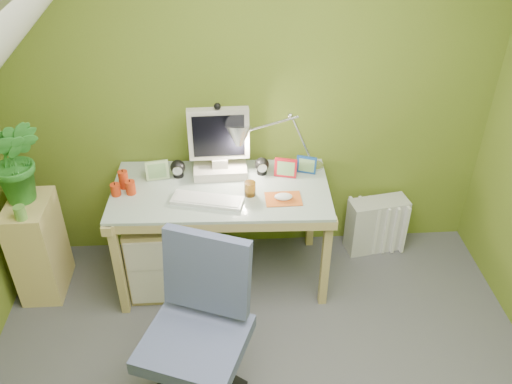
{
  "coord_description": "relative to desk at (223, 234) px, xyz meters",
  "views": [
    {
      "loc": [
        -0.16,
        -1.58,
        2.63
      ],
      "look_at": [
        0.0,
        1.0,
        0.85
      ],
      "focal_mm": 38.0,
      "sensor_mm": 36.0,
      "label": 1
    }
  ],
  "objects": [
    {
      "name": "side_ledge",
      "position": [
        -1.19,
        -0.04,
        -0.02
      ],
      "size": [
        0.26,
        0.39,
        0.69
      ],
      "primitive_type": "cube",
      "color": "#D6BA71",
      "rests_on": "floor"
    },
    {
      "name": "photo_frame_blue",
      "position": [
        0.56,
        0.16,
        0.42
      ],
      "size": [
        0.13,
        0.06,
        0.11
      ],
      "primitive_type": "cube",
      "rotation": [
        0.0,
        0.0,
        -0.34
      ],
      "color": "navy",
      "rests_on": "desk"
    },
    {
      "name": "keyboard",
      "position": [
        -0.08,
        -0.14,
        0.37
      ],
      "size": [
        0.45,
        0.24,
        0.02
      ],
      "primitive_type": "cube",
      "rotation": [
        0.0,
        0.0,
        -0.25
      ],
      "color": "silver",
      "rests_on": "desk"
    },
    {
      "name": "speaker_right",
      "position": [
        0.27,
        0.16,
        0.42
      ],
      "size": [
        0.11,
        0.11,
        0.11
      ],
      "primitive_type": null,
      "rotation": [
        0.0,
        0.0,
        0.16
      ],
      "color": "black",
      "rests_on": "desk"
    },
    {
      "name": "monitor",
      "position": [
        -0.0,
        0.18,
        0.62
      ],
      "size": [
        0.38,
        0.23,
        0.51
      ],
      "primitive_type": null,
      "rotation": [
        0.0,
        0.0,
        0.03
      ],
      "color": "beige",
      "rests_on": "desk"
    },
    {
      "name": "photo_frame_red",
      "position": [
        0.42,
        0.12,
        0.43
      ],
      "size": [
        0.14,
        0.06,
        0.12
      ],
      "primitive_type": "cube",
      "rotation": [
        0.0,
        0.0,
        -0.26
      ],
      "color": "#AE121C",
      "rests_on": "desk"
    },
    {
      "name": "candle_cluster",
      "position": [
        -0.6,
        0.01,
        0.42
      ],
      "size": [
        0.17,
        0.15,
        0.12
      ],
      "primitive_type": null,
      "rotation": [
        0.0,
        0.0,
        -0.1
      ],
      "color": "red",
      "rests_on": "desk"
    },
    {
      "name": "desk",
      "position": [
        0.0,
        0.0,
        0.0
      ],
      "size": [
        1.38,
        0.72,
        0.73
      ],
      "primitive_type": null,
      "rotation": [
        0.0,
        0.0,
        -0.03
      ],
      "color": "tan",
      "rests_on": "floor"
    },
    {
      "name": "green_cup",
      "position": [
        -1.17,
        -0.19,
        0.37
      ],
      "size": [
        0.08,
        0.08,
        0.09
      ],
      "primitive_type": "cylinder",
      "rotation": [
        0.0,
        0.0,
        -0.19
      ],
      "color": "#649E42",
      "rests_on": "side_ledge"
    },
    {
      "name": "radiator",
      "position": [
        1.11,
        0.23,
        -0.16
      ],
      "size": [
        0.44,
        0.23,
        0.41
      ],
      "primitive_type": "cube",
      "rotation": [
        0.0,
        0.0,
        0.17
      ],
      "color": "silver",
      "rests_on": "floor"
    },
    {
      "name": "mouse",
      "position": [
        0.38,
        -0.14,
        0.38
      ],
      "size": [
        0.12,
        0.09,
        0.04
      ],
      "primitive_type": "ellipsoid",
      "rotation": [
        0.0,
        0.0,
        0.16
      ],
      "color": "white",
      "rests_on": "mousepad"
    },
    {
      "name": "task_chair",
      "position": [
        -0.15,
        -1.01,
        0.14
      ],
      "size": [
        0.72,
        0.72,
        1.01
      ],
      "primitive_type": null,
      "rotation": [
        0.0,
        0.0,
        -0.37
      ],
      "color": "#464E73",
      "rests_on": "floor"
    },
    {
      "name": "potted_plant",
      "position": [
        -1.19,
        0.01,
        0.61
      ],
      "size": [
        0.32,
        0.26,
        0.56
      ],
      "primitive_type": "imported",
      "rotation": [
        0.0,
        0.0,
        0.05
      ],
      "color": "#2B7D29",
      "rests_on": "side_ledge"
    },
    {
      "name": "desk_lamp",
      "position": [
        0.45,
        0.18,
        0.67
      ],
      "size": [
        0.59,
        0.29,
        0.62
      ],
      "primitive_type": null,
      "rotation": [
        0.0,
        0.0,
        0.07
      ],
      "color": "silver",
      "rests_on": "desk"
    },
    {
      "name": "photo_frame_green",
      "position": [
        -0.4,
        0.14,
        0.43
      ],
      "size": [
        0.15,
        0.05,
        0.13
      ],
      "primitive_type": "cube",
      "rotation": [
        0.0,
        0.0,
        0.17
      ],
      "color": "#A3C084",
      "rests_on": "desk"
    },
    {
      "name": "amber_tumbler",
      "position": [
        0.18,
        -0.08,
        0.41
      ],
      "size": [
        0.07,
        0.07,
        0.09
      ],
      "primitive_type": "cylinder",
      "rotation": [
        0.0,
        0.0,
        -0.06
      ],
      "color": "#915915",
      "rests_on": "desk"
    },
    {
      "name": "mousepad",
      "position": [
        0.38,
        -0.14,
        0.37
      ],
      "size": [
        0.22,
        0.16,
        0.01
      ],
      "primitive_type": "cube",
      "rotation": [
        0.0,
        0.0,
        0.01
      ],
      "color": "#C4581E",
      "rests_on": "desk"
    },
    {
      "name": "wall_back",
      "position": [
        0.21,
        0.37,
        0.84
      ],
      "size": [
        3.2,
        0.01,
        2.4
      ],
      "primitive_type": "cube",
      "color": "olive",
      "rests_on": "floor"
    },
    {
      "name": "speaker_left",
      "position": [
        -0.27,
        0.16,
        0.42
      ],
      "size": [
        0.1,
        0.1,
        0.11
      ],
      "primitive_type": null,
      "rotation": [
        0.0,
        0.0,
        0.04
      ],
      "color": "black",
      "rests_on": "desk"
    }
  ]
}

